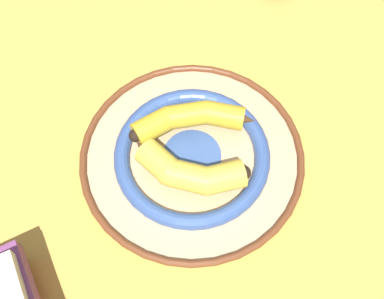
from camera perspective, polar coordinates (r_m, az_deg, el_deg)
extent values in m
plane|color=gold|center=(0.68, -0.72, -0.82)|extent=(2.80, 2.80, 0.00)
cylinder|color=tan|center=(0.67, 0.00, -1.21)|extent=(0.32, 0.32, 0.02)
torus|color=#385699|center=(0.66, 0.00, -0.65)|extent=(0.23, 0.23, 0.02)
cylinder|color=#385699|center=(0.66, 0.00, -0.76)|extent=(0.09, 0.09, 0.00)
torus|color=brown|center=(0.66, 0.00, -0.71)|extent=(0.33, 0.33, 0.01)
cylinder|color=yellow|center=(0.62, -4.38, -1.46)|extent=(0.06, 0.05, 0.04)
cylinder|color=yellow|center=(0.61, -0.41, -3.50)|extent=(0.06, 0.05, 0.04)
cylinder|color=yellow|center=(0.61, 4.23, -3.51)|extent=(0.06, 0.06, 0.04)
sphere|color=yellow|center=(0.61, -2.72, -2.94)|extent=(0.04, 0.04, 0.04)
sphere|color=yellow|center=(0.60, 1.92, -4.06)|extent=(0.04, 0.04, 0.04)
cone|color=#472D19|center=(0.63, -5.98, -0.02)|extent=(0.04, 0.04, 0.03)
sphere|color=black|center=(0.61, 6.51, -2.96)|extent=(0.02, 0.02, 0.02)
cylinder|color=gold|center=(0.66, 4.20, 4.31)|extent=(0.06, 0.04, 0.04)
cylinder|color=gold|center=(0.66, -0.56, 4.39)|extent=(0.07, 0.06, 0.04)
cylinder|color=gold|center=(0.65, -5.07, 2.91)|extent=(0.06, 0.07, 0.04)
sphere|color=gold|center=(0.66, 1.82, 4.75)|extent=(0.04, 0.04, 0.04)
sphere|color=gold|center=(0.65, -2.96, 4.03)|extent=(0.04, 0.04, 0.04)
cone|color=#472D19|center=(0.66, 6.59, 3.86)|extent=(0.04, 0.03, 0.03)
sphere|color=black|center=(0.64, -7.21, 1.77)|extent=(0.02, 0.02, 0.02)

